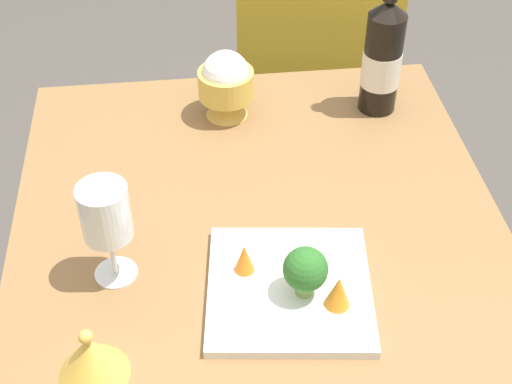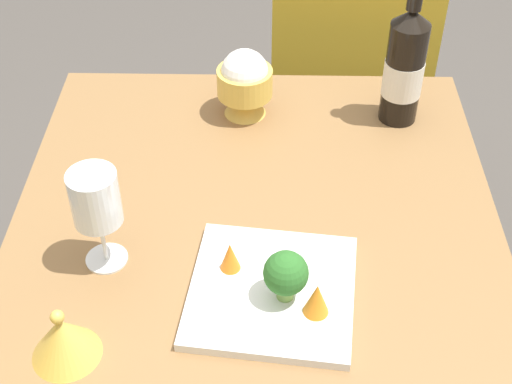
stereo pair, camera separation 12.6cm
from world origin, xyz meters
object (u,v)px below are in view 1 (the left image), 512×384
object	(u,v)px
rice_bowl_lid	(91,357)
broccoli_floret	(305,270)
rice_bowl	(226,83)
serving_plate	(289,289)
chair_near_window	(315,75)
carrot_garnish_left	(244,258)
carrot_garnish_right	(338,291)
wine_bottle	(383,56)
wine_glass	(105,215)

from	to	relation	value
rice_bowl_lid	broccoli_floret	bearing A→B (deg)	17.72
rice_bowl	serving_plate	size ratio (longest dim) A/B	0.51
chair_near_window	rice_bowl_lid	xyz separation A→B (m)	(-0.50, -1.02, 0.23)
rice_bowl	carrot_garnish_left	size ratio (longest dim) A/B	2.72
serving_plate	carrot_garnish_left	world-z (taller)	carrot_garnish_left
chair_near_window	broccoli_floret	bearing A→B (deg)	-92.86
carrot_garnish_right	broccoli_floret	bearing A→B (deg)	148.01
carrot_garnish_left	carrot_garnish_right	distance (m)	0.16
rice_bowl_lid	serving_plate	size ratio (longest dim) A/B	0.36
wine_bottle	carrot_garnish_right	world-z (taller)	wine_bottle
rice_bowl	serving_plate	distance (m)	0.49
rice_bowl_lid	carrot_garnish_right	bearing A→B (deg)	11.30
wine_glass	serving_plate	distance (m)	0.30
carrot_garnish_left	wine_glass	bearing A→B (deg)	171.96
wine_glass	rice_bowl	bearing A→B (deg)	62.91
broccoli_floret	carrot_garnish_left	size ratio (longest dim) A/B	1.65
chair_near_window	carrot_garnish_left	size ratio (longest dim) A/B	16.32
wine_glass	rice_bowl_lid	bearing A→B (deg)	-97.65
carrot_garnish_left	serving_plate	bearing A→B (deg)	-31.61
wine_glass	broccoli_floret	size ratio (longest dim) A/B	2.09
rice_bowl_lid	serving_plate	distance (m)	0.32
carrot_garnish_right	carrot_garnish_left	bearing A→B (deg)	146.82
wine_bottle	broccoli_floret	size ratio (longest dim) A/B	3.59
carrot_garnish_left	rice_bowl	bearing A→B (deg)	88.81
rice_bowl_lid	broccoli_floret	xyz separation A→B (m)	(0.31, 0.10, 0.03)
serving_plate	carrot_garnish_left	xyz separation A→B (m)	(-0.07, 0.04, 0.03)
chair_near_window	rice_bowl_lid	bearing A→B (deg)	-107.35
wine_bottle	rice_bowl	distance (m)	0.31
rice_bowl	carrot_garnish_left	xyz separation A→B (m)	(-0.01, -0.44, -0.03)
rice_bowl	rice_bowl_lid	xyz separation A→B (m)	(-0.24, -0.60, -0.04)
rice_bowl	rice_bowl_lid	world-z (taller)	rice_bowl
wine_glass	rice_bowl	xyz separation A→B (m)	(0.21, 0.41, -0.05)
wine_bottle	broccoli_floret	world-z (taller)	wine_bottle
rice_bowl	serving_plate	world-z (taller)	rice_bowl
chair_near_window	broccoli_floret	distance (m)	0.98
wine_glass	serving_plate	xyz separation A→B (m)	(0.27, -0.07, -0.12)
serving_plate	carrot_garnish_right	bearing A→B (deg)	-34.70
wine_bottle	wine_glass	distance (m)	0.66
serving_plate	rice_bowl	bearing A→B (deg)	96.63
broccoli_floret	carrot_garnish_right	bearing A→B (deg)	-31.99
chair_near_window	carrot_garnish_left	xyz separation A→B (m)	(-0.28, -0.86, 0.24)
chair_near_window	serving_plate	world-z (taller)	chair_near_window
rice_bowl_lid	carrot_garnish_right	size ratio (longest dim) A/B	1.75
chair_near_window	wine_glass	world-z (taller)	wine_glass
rice_bowl	rice_bowl_lid	bearing A→B (deg)	-111.54
serving_plate	broccoli_floret	distance (m)	0.06
rice_bowl	broccoli_floret	distance (m)	0.50
serving_plate	broccoli_floret	world-z (taller)	broccoli_floret
wine_glass	serving_plate	bearing A→B (deg)	-14.40
wine_bottle	serving_plate	distance (m)	0.54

